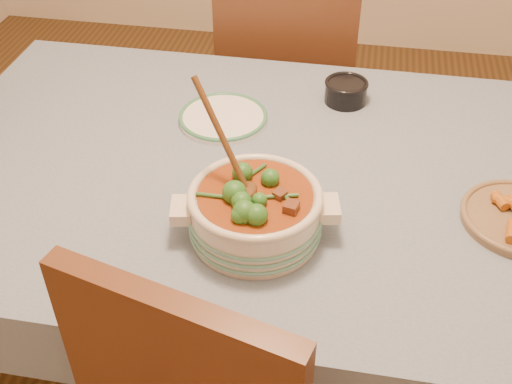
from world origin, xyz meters
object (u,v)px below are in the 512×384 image
white_plate (223,117)px  chair_far (286,75)px  condiment_bowl (346,90)px  dining_table (262,197)px  stew_casserole (255,209)px

white_plate → chair_far: chair_far is taller
chair_far → condiment_bowl: bearing=111.8°
dining_table → condiment_bowl: condiment_bowl is taller
dining_table → white_plate: white_plate is taller
chair_far → dining_table: bearing=89.8°
condiment_bowl → chair_far: chair_far is taller
white_plate → condiment_bowl: condiment_bowl is taller
stew_casserole → chair_far: size_ratio=0.36×
stew_casserole → white_plate: stew_casserole is taller
dining_table → stew_casserole: bearing=-84.1°
dining_table → chair_far: chair_far is taller
white_plate → condiment_bowl: 0.35m
dining_table → white_plate: 0.25m
dining_table → stew_casserole: stew_casserole is taller
stew_casserole → condiment_bowl: 0.59m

